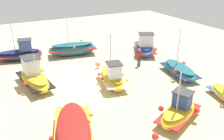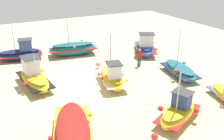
% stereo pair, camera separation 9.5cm
% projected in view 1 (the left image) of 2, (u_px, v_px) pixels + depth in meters
% --- Properties ---
extents(ground_plane, '(50.74, 50.74, 0.00)m').
position_uv_depth(ground_plane, '(72.00, 85.00, 19.25)').
color(ground_plane, '#C6B289').
extents(fishing_boat_0, '(4.46, 2.40, 3.92)m').
position_uv_depth(fishing_boat_0, '(179.00, 70.00, 20.78)').
color(fishing_boat_0, '#1E6670').
rests_on(fishing_boat_0, ground_plane).
extents(fishing_boat_1, '(5.60, 3.44, 1.32)m').
position_uv_depth(fishing_boat_1, '(73.00, 132.00, 12.80)').
color(fishing_boat_1, maroon).
rests_on(fishing_boat_1, ground_plane).
extents(fishing_boat_2, '(5.16, 4.05, 2.42)m').
position_uv_depth(fishing_boat_2, '(145.00, 46.00, 26.03)').
color(fishing_boat_2, '#2D4C9E').
rests_on(fishing_boat_2, ground_plane).
extents(fishing_boat_3, '(2.64, 4.63, 3.67)m').
position_uv_depth(fishing_boat_3, '(20.00, 53.00, 24.18)').
color(fishing_boat_3, navy).
rests_on(fishing_boat_3, ground_plane).
extents(fishing_boat_4, '(2.76, 5.23, 4.14)m').
position_uv_depth(fishing_boat_4, '(73.00, 49.00, 25.43)').
color(fishing_boat_4, '#1E6670').
rests_on(fishing_boat_4, ground_plane).
extents(fishing_boat_5, '(4.78, 2.29, 2.82)m').
position_uv_depth(fishing_boat_5, '(34.00, 77.00, 18.90)').
color(fishing_boat_5, gold).
rests_on(fishing_boat_5, ground_plane).
extents(fishing_boat_7, '(2.79, 3.87, 3.39)m').
position_uv_depth(fishing_boat_7, '(179.00, 112.00, 14.68)').
color(fishing_boat_7, gold).
rests_on(fishing_boat_7, ground_plane).
extents(fishing_boat_8, '(4.20, 2.46, 4.11)m').
position_uv_depth(fishing_boat_8, '(112.00, 77.00, 19.05)').
color(fishing_boat_8, gold).
rests_on(fishing_boat_8, ground_plane).
extents(person_walking, '(0.32, 0.32, 1.73)m').
position_uv_depth(person_walking, '(139.00, 56.00, 22.47)').
color(person_walking, '#2D2D38').
rests_on(person_walking, ground_plane).
extents(mooring_buoy_0, '(0.46, 0.46, 0.64)m').
position_uv_depth(mooring_buoy_0, '(98.00, 64.00, 22.20)').
color(mooring_buoy_0, '#3F3F42').
rests_on(mooring_buoy_0, ground_plane).
extents(mooring_buoy_1, '(0.39, 0.39, 0.49)m').
position_uv_depth(mooring_buoy_1, '(155.00, 137.00, 13.04)').
color(mooring_buoy_1, '#3F3F42').
rests_on(mooring_buoy_1, ground_plane).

